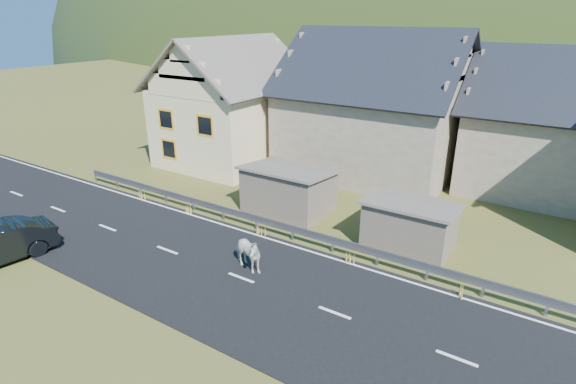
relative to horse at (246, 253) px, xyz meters
The scene contains 12 objects.
ground 1.01m from the horse, 72.17° to the right, with size 160.00×160.00×0.00m, color #474D1F.
road 0.99m from the horse, 72.17° to the right, with size 60.00×7.00×0.04m, color black.
lane_markings 0.97m from the horse, 72.17° to the right, with size 60.00×6.60×0.01m, color silver.
guardrail 3.09m from the horse, 86.38° to the left, with size 28.10×0.09×0.75m.
shed_left 6.17m from the horse, 107.03° to the left, with size 4.30×3.30×2.40m, color #6E6255.
shed_right 7.15m from the horse, 48.97° to the left, with size 3.80×2.90×2.20m, color #6E6255.
house_cream 15.45m from the horse, 130.73° to the left, with size 7.80×9.80×8.30m.
house_stone_a 14.92m from the horse, 93.20° to the left, with size 10.80×9.80×8.90m.
house_stone_b 19.11m from the horse, 60.71° to the left, with size 9.80×8.80×8.10m.
mountain 180.67m from the horse, 88.34° to the left, with size 440.00×280.00×260.00m, color #263611.
conifer_patch 122.47m from the horse, 116.61° to the left, with size 76.00×50.00×28.00m, color black.
horse is the anchor object (origin of this frame).
Camera 1 is at (9.45, -11.42, 9.42)m, focal length 28.00 mm.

